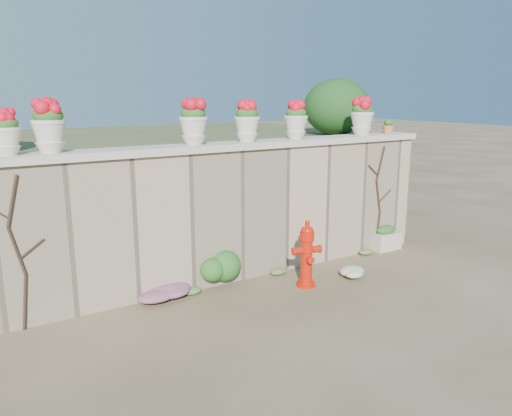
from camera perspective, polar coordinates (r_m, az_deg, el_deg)
ground at (r=6.34m, az=2.83°, el=-13.32°), size 80.00×80.00×0.00m
stone_wall at (r=7.45m, az=-5.02°, el=-1.12°), size 8.00×0.40×2.00m
wall_cap at (r=7.27m, az=-5.19°, el=6.94°), size 8.10×0.52×0.10m
raised_fill at (r=10.35m, az=-13.16°, el=2.55°), size 9.00×6.00×2.00m
back_shrub_right at (r=10.15m, az=9.19°, el=11.34°), size 1.30×1.30×1.10m
vine_left at (r=6.51m, az=-25.54°, el=-4.52°), size 0.60×0.04×1.91m
vine_right at (r=9.18m, az=13.85°, el=1.17°), size 0.60×0.04×1.91m
fire_hydrant at (r=7.41m, az=5.82°, el=-5.20°), size 0.44×0.31×1.01m
planter_box at (r=9.49m, az=14.55°, el=-3.36°), size 0.55×0.32×0.45m
green_shrub at (r=7.42m, az=-4.23°, el=-6.59°), size 0.69×0.62×0.66m
magenta_clump at (r=7.15m, az=-10.38°, el=-9.35°), size 0.88×0.59×0.23m
white_flowers at (r=7.91m, az=10.90°, el=-7.26°), size 0.57×0.46×0.21m
urn_pot_0 at (r=6.49m, az=-26.67°, el=7.68°), size 0.34×0.34×0.53m
urn_pot_1 at (r=6.55m, az=-22.60°, el=8.59°), size 0.41×0.41×0.64m
urn_pot_2 at (r=7.13m, az=-7.16°, el=9.69°), size 0.40×0.40×0.63m
urn_pot_3 at (r=7.54m, az=-1.03°, el=9.85°), size 0.38×0.38×0.60m
urn_pot_4 at (r=8.05m, az=4.59°, el=9.97°), size 0.38×0.38×0.59m
urn_pot_5 at (r=8.97m, az=12.03°, el=10.17°), size 0.41×0.41×0.64m
terracotta_pot at (r=9.44m, az=14.87°, el=8.91°), size 0.20×0.20×0.24m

